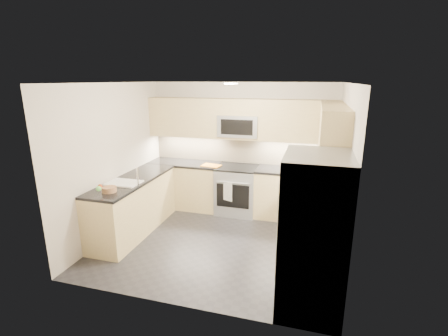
{
  "coord_description": "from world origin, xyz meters",
  "views": [
    {
      "loc": [
        1.39,
        -4.55,
        2.55
      ],
      "look_at": [
        0.0,
        0.35,
        1.15
      ],
      "focal_mm": 26.0,
      "sensor_mm": 36.0,
      "label": 1
    }
  ],
  "objects_px": {
    "refrigerator": "(313,234)",
    "microwave": "(239,126)",
    "gas_range": "(237,190)",
    "utensil_bowl": "(330,170)",
    "cutting_board": "(211,165)",
    "fruit_basket": "(109,189)"
  },
  "relations": [
    {
      "from": "utensil_bowl",
      "to": "fruit_basket",
      "type": "bearing_deg",
      "value": -149.84
    },
    {
      "from": "cutting_board",
      "to": "fruit_basket",
      "type": "height_order",
      "value": "fruit_basket"
    },
    {
      "from": "refrigerator",
      "to": "microwave",
      "type": "bearing_deg",
      "value": 119.62
    },
    {
      "from": "microwave",
      "to": "fruit_basket",
      "type": "relative_size",
      "value": 3.61
    },
    {
      "from": "gas_range",
      "to": "utensil_bowl",
      "type": "height_order",
      "value": "utensil_bowl"
    },
    {
      "from": "microwave",
      "to": "cutting_board",
      "type": "distance_m",
      "value": 0.93
    },
    {
      "from": "microwave",
      "to": "refrigerator",
      "type": "height_order",
      "value": "microwave"
    },
    {
      "from": "gas_range",
      "to": "cutting_board",
      "type": "bearing_deg",
      "value": -168.55
    },
    {
      "from": "gas_range",
      "to": "refrigerator",
      "type": "height_order",
      "value": "refrigerator"
    },
    {
      "from": "cutting_board",
      "to": "gas_range",
      "type": "bearing_deg",
      "value": 11.45
    },
    {
      "from": "fruit_basket",
      "to": "microwave",
      "type": "bearing_deg",
      "value": 54.42
    },
    {
      "from": "refrigerator",
      "to": "gas_range",
      "type": "bearing_deg",
      "value": 120.88
    },
    {
      "from": "gas_range",
      "to": "microwave",
      "type": "bearing_deg",
      "value": 90.0
    },
    {
      "from": "utensil_bowl",
      "to": "fruit_basket",
      "type": "height_order",
      "value": "utensil_bowl"
    },
    {
      "from": "microwave",
      "to": "fruit_basket",
      "type": "bearing_deg",
      "value": -125.58
    },
    {
      "from": "gas_range",
      "to": "refrigerator",
      "type": "distance_m",
      "value": 2.86
    },
    {
      "from": "cutting_board",
      "to": "fruit_basket",
      "type": "xyz_separation_m",
      "value": [
        -0.98,
        -1.84,
        0.03
      ]
    },
    {
      "from": "microwave",
      "to": "utensil_bowl",
      "type": "xyz_separation_m",
      "value": [
        1.69,
        -0.22,
        -0.67
      ]
    },
    {
      "from": "refrigerator",
      "to": "utensil_bowl",
      "type": "bearing_deg",
      "value": 84.18
    },
    {
      "from": "gas_range",
      "to": "cutting_board",
      "type": "xyz_separation_m",
      "value": [
        -0.49,
        -0.1,
        0.49
      ]
    },
    {
      "from": "utensil_bowl",
      "to": "cutting_board",
      "type": "distance_m",
      "value": 2.18
    },
    {
      "from": "fruit_basket",
      "to": "cutting_board",
      "type": "bearing_deg",
      "value": 61.84
    }
  ]
}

